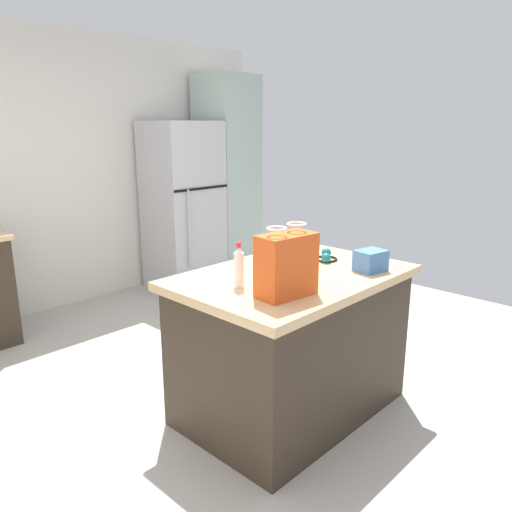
{
  "coord_description": "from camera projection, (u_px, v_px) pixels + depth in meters",
  "views": [
    {
      "loc": [
        -2.01,
        -2.13,
        1.75
      ],
      "look_at": [
        0.19,
        -0.03,
        0.95
      ],
      "focal_mm": 35.16,
      "sensor_mm": 36.0,
      "label": 1
    }
  ],
  "objects": [
    {
      "name": "ground",
      "position": [
        233.0,
        401.0,
        3.28
      ],
      "size": [
        6.22,
        6.22,
        0.0
      ],
      "primitive_type": "plane",
      "color": "#ADA89E"
    },
    {
      "name": "shopping_bag",
      "position": [
        286.0,
        265.0,
        2.53
      ],
      "size": [
        0.32,
        0.2,
        0.37
      ],
      "color": "#DB511E",
      "rests_on": "kitchen_island"
    },
    {
      "name": "bottle",
      "position": [
        239.0,
        267.0,
        2.68
      ],
      "size": [
        0.05,
        0.05,
        0.25
      ],
      "color": "white",
      "rests_on": "kitchen_island"
    },
    {
      "name": "refrigerator",
      "position": [
        183.0,
        206.0,
        5.44
      ],
      "size": [
        0.72,
        0.67,
        1.78
      ],
      "color": "#B7B7BC",
      "rests_on": "ground"
    },
    {
      "name": "kitchen_island",
      "position": [
        291.0,
        343.0,
        3.07
      ],
      "size": [
        1.39,
        0.95,
        0.9
      ],
      "color": "#33281E",
      "rests_on": "ground"
    },
    {
      "name": "small_box",
      "position": [
        371.0,
        261.0,
        2.99
      ],
      "size": [
        0.2,
        0.17,
        0.13
      ],
      "primitive_type": "cube",
      "rotation": [
        0.0,
        0.0,
        -0.19
      ],
      "color": "#4775B7",
      "rests_on": "kitchen_island"
    },
    {
      "name": "tall_cabinet",
      "position": [
        227.0,
        178.0,
        5.84
      ],
      "size": [
        0.56,
        0.6,
        2.28
      ],
      "color": "#9EB2A8",
      "rests_on": "ground"
    },
    {
      "name": "ear_defenders",
      "position": [
        326.0,
        257.0,
        3.24
      ],
      "size": [
        0.21,
        0.21,
        0.06
      ],
      "color": "black",
      "rests_on": "kitchen_island"
    },
    {
      "name": "back_wall",
      "position": [
        39.0,
        173.0,
        4.64
      ],
      "size": [
        5.19,
        0.13,
        2.61
      ],
      "color": "silver",
      "rests_on": "ground"
    }
  ]
}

